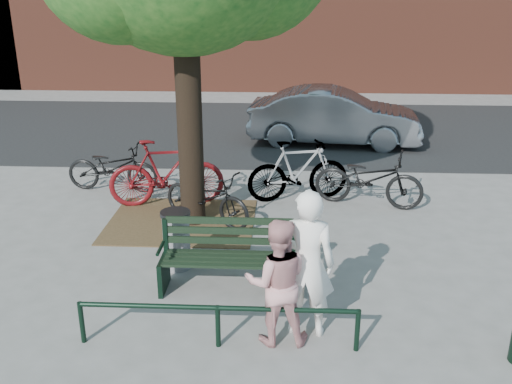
# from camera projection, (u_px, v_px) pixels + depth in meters

# --- Properties ---
(ground) EXTENTS (90.00, 90.00, 0.00)m
(ground) POSITION_uv_depth(u_px,v_px,m) (229.00, 290.00, 7.38)
(ground) COLOR gray
(ground) RESTS_ON ground
(dirt_pit) EXTENTS (2.40, 2.00, 0.02)m
(dirt_pit) POSITION_uv_depth(u_px,v_px,m) (182.00, 221.00, 9.48)
(dirt_pit) COLOR brown
(dirt_pit) RESTS_ON ground
(road) EXTENTS (40.00, 7.00, 0.01)m
(road) POSITION_uv_depth(u_px,v_px,m) (259.00, 130.00, 15.34)
(road) COLOR black
(road) RESTS_ON ground
(park_bench) EXTENTS (1.74, 0.54, 0.97)m
(park_bench) POSITION_uv_depth(u_px,v_px,m) (229.00, 254.00, 7.29)
(park_bench) COLOR black
(park_bench) RESTS_ON ground
(guard_railing) EXTENTS (3.06, 0.06, 0.51)m
(guard_railing) POSITION_uv_depth(u_px,v_px,m) (218.00, 314.00, 6.11)
(guard_railing) COLOR black
(guard_railing) RESTS_ON ground
(person_left) EXTENTS (0.68, 0.49, 1.72)m
(person_left) POSITION_uv_depth(u_px,v_px,m) (307.00, 264.00, 6.23)
(person_left) COLOR white
(person_left) RESTS_ON ground
(person_right) EXTENTS (0.74, 0.60, 1.45)m
(person_right) POSITION_uv_depth(u_px,v_px,m) (277.00, 282.00, 6.11)
(person_right) COLOR #D49291
(person_right) RESTS_ON ground
(litter_bin) EXTENTS (0.41, 0.41, 0.84)m
(litter_bin) POSITION_uv_depth(u_px,v_px,m) (177.00, 239.00, 7.83)
(litter_bin) COLOR gray
(litter_bin) RESTS_ON ground
(bicycle_a) EXTENTS (1.81, 0.77, 0.93)m
(bicycle_a) POSITION_uv_depth(u_px,v_px,m) (112.00, 167.00, 10.74)
(bicycle_a) COLOR black
(bicycle_a) RESTS_ON ground
(bicycle_b) EXTENTS (2.08, 0.96, 1.21)m
(bicycle_b) POSITION_uv_depth(u_px,v_px,m) (167.00, 173.00, 9.99)
(bicycle_b) COLOR #550C0F
(bicycle_b) RESTS_ON ground
(bicycle_c) EXTENTS (1.76, 1.40, 0.89)m
(bicycle_c) POSITION_uv_depth(u_px,v_px,m) (207.00, 197.00, 9.31)
(bicycle_c) COLOR black
(bicycle_c) RESTS_ON ground
(bicycle_d) EXTENTS (1.94, 0.98, 1.12)m
(bicycle_d) POSITION_uv_depth(u_px,v_px,m) (298.00, 171.00, 10.25)
(bicycle_d) COLOR gray
(bicycle_d) RESTS_ON ground
(bicycle_e) EXTENTS (2.01, 1.13, 1.00)m
(bicycle_e) POSITION_uv_depth(u_px,v_px,m) (369.00, 179.00, 10.01)
(bicycle_e) COLOR black
(bicycle_e) RESTS_ON ground
(parked_car) EXTENTS (4.23, 1.83, 1.35)m
(parked_car) POSITION_uv_depth(u_px,v_px,m) (334.00, 117.00, 13.80)
(parked_car) COLOR slate
(parked_car) RESTS_ON ground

